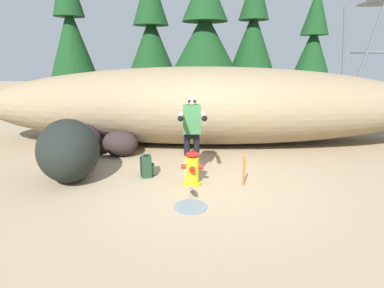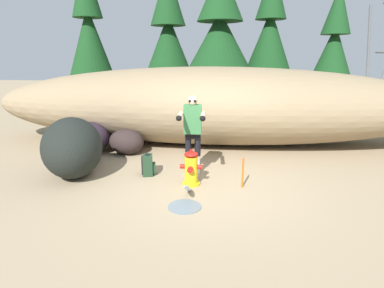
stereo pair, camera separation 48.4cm
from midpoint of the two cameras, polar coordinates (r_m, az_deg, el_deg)
name	(u,v)px [view 2 (the right image)]	position (r m, az deg, el deg)	size (l,w,h in m)	color
ground_plane	(202,187)	(6.23, 4.10, -7.83)	(56.00, 56.00, 0.04)	#998466
dirt_embankment	(212,105)	(9.20, 5.10, 6.96)	(12.93, 3.20, 2.20)	#897556
fire_hydrant	(191,169)	(6.17, 2.09, -4.53)	(0.44, 0.39, 0.73)	gold
hydrant_water_jet	(187,193)	(5.61, 1.53, -8.99)	(0.57, 1.12, 0.50)	silver
utility_worker	(193,126)	(6.49, 2.27, 3.25)	(0.57, 0.99, 1.69)	beige
spare_backpack	(148,165)	(6.75, -5.92, -3.86)	(0.33, 0.34, 0.47)	#1E3823
boulder_large	(127,141)	(8.30, -10.13, 0.44)	(0.95, 0.82, 0.65)	#2D2221
boulder_mid	(72,148)	(6.89, -18.99, -0.64)	(1.58, 1.21, 1.26)	black
boulder_small	(89,138)	(8.55, -16.55, 1.07)	(1.02, 1.01, 0.83)	#281D2A
boulder_outlier	(88,154)	(7.78, -16.65, -1.82)	(0.56, 0.54, 0.44)	black
pine_tree_far_left	(89,28)	(15.39, -17.31, 19.37)	(2.00, 2.00, 6.67)	#47331E
pine_tree_left	(168,35)	(17.08, -3.46, 19.04)	(2.75, 2.75, 6.78)	#47331E
pine_tree_center	(220,31)	(14.12, 6.08, 19.68)	(2.98, 2.98, 6.08)	#47331E
pine_tree_right	(270,29)	(15.43, 14.87, 19.49)	(2.10, 2.10, 6.38)	#47331E
pine_tree_far_right	(334,43)	(18.31, 25.08, 16.23)	(2.19, 2.19, 5.98)	#47331E
survey_stake	(243,173)	(6.17, 11.42, -5.15)	(0.04, 0.04, 0.60)	#E55914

